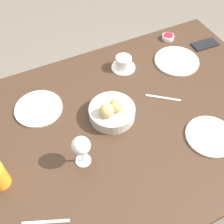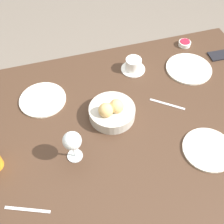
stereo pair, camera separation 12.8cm
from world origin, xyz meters
The scene contains 12 objects.
ground_plane centered at (0.00, 0.00, 0.00)m, with size 10.00×10.00×0.00m, color #6B6056.
dining_table centered at (0.00, 0.00, 0.65)m, with size 1.49×1.06×0.73m.
bread_basket centered at (0.09, -0.06, 0.77)m, with size 0.21×0.21×0.11m.
plate_near_left centered at (-0.40, -0.24, 0.74)m, with size 0.24×0.24×0.01m.
plate_near_right centered at (0.38, -0.25, 0.74)m, with size 0.22×0.22×0.01m.
plate_far_center centered at (-0.25, 0.23, 0.74)m, with size 0.22×0.22×0.01m.
wine_glass centered at (0.29, 0.10, 0.85)m, with size 0.08×0.08×0.16m.
coffee_cup centered at (-0.11, -0.33, 0.76)m, with size 0.13×0.13×0.07m.
jam_bowl_berry centered at (-0.46, -0.44, 0.75)m, with size 0.07×0.07×0.03m.
fork_silver centered at (0.51, 0.27, 0.73)m, with size 0.16×0.07×0.00m.
knife_silver centered at (-0.19, -0.05, 0.73)m, with size 0.14×0.11×0.00m.
cell_phone centered at (-0.63, -0.29, 0.74)m, with size 0.15×0.08×0.01m.
Camera 2 is at (0.31, 0.70, 1.76)m, focal length 45.00 mm.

